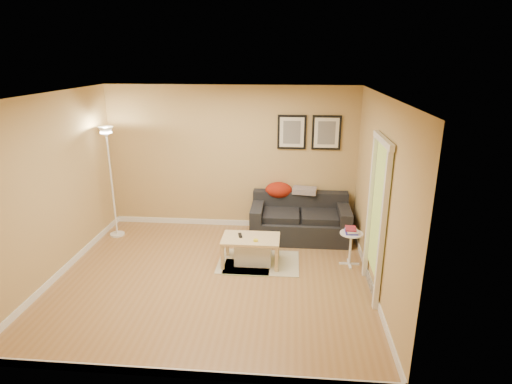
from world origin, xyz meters
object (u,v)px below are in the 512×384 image
coffee_table (251,251)px  floor_lamp (112,186)px  storage_bin (253,252)px  book_stack (351,230)px  side_table (350,249)px  sofa (300,218)px

coffee_table → floor_lamp: (-2.50, 0.87, 0.71)m
coffee_table → storage_bin: (0.04, 0.04, -0.04)m
book_stack → floor_lamp: size_ratio=0.12×
book_stack → floor_lamp: 4.10m
side_table → floor_lamp: (-4.02, 0.77, 0.66)m
storage_bin → side_table: 1.49m
coffee_table → floor_lamp: size_ratio=0.45×
side_table → book_stack: size_ratio=2.25×
sofa → coffee_table: 1.30m
coffee_table → floor_lamp: bearing=154.3°
coffee_table → storage_bin: bearing=40.8°
sofa → book_stack: size_ratio=7.19×
side_table → book_stack: (-0.00, 0.02, 0.30)m
storage_bin → floor_lamp: floor_lamp is taller
storage_bin → floor_lamp: (-2.54, 0.83, 0.75)m
coffee_table → side_table: 1.52m
book_stack → sofa: bearing=109.3°
storage_bin → floor_lamp: size_ratio=0.29×
sofa → storage_bin: bearing=-125.8°
coffee_table → book_stack: book_stack is taller
coffee_table → book_stack: (1.51, 0.11, 0.35)m
sofa → book_stack: sofa is taller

